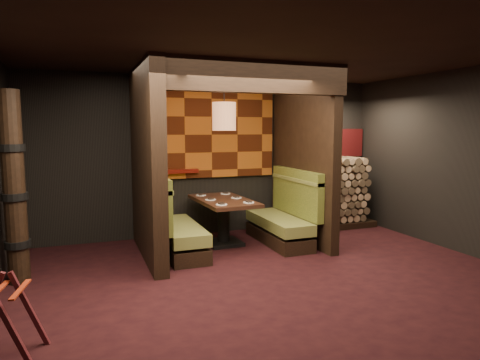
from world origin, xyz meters
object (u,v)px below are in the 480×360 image
at_px(firewood_stack, 330,193).
at_px(pendant_lamp, 224,116).
at_px(dining_table, 224,213).
at_px(totem_column, 14,189).
at_px(luggage_rack, 0,318).
at_px(booth_bench_left, 174,228).
at_px(booth_bench_right, 284,219).

bearing_deg(firewood_stack, pendant_lamp, -167.48).
distance_m(dining_table, totem_column, 3.14).
bearing_deg(luggage_rack, booth_bench_left, 51.76).
relative_size(totem_column, firewood_stack, 1.39).
height_order(dining_table, pendant_lamp, pendant_lamp).
relative_size(pendant_lamp, firewood_stack, 0.55).
height_order(pendant_lamp, totem_column, pendant_lamp).
height_order(totem_column, firewood_stack, totem_column).
distance_m(pendant_lamp, totem_column, 3.20).
xyz_separation_m(booth_bench_left, dining_table, (0.89, 0.23, 0.13)).
distance_m(pendant_lamp, firewood_stack, 2.81).
bearing_deg(totem_column, firewood_stack, 13.19).
height_order(booth_bench_left, dining_table, booth_bench_left).
xyz_separation_m(dining_table, totem_column, (-2.98, -0.78, 0.65)).
bearing_deg(pendant_lamp, booth_bench_left, -168.77).
bearing_deg(firewood_stack, totem_column, -166.81).
bearing_deg(dining_table, pendant_lamp, -90.00).
relative_size(dining_table, totem_column, 0.62).
bearing_deg(booth_bench_left, firewood_stack, 12.17).
bearing_deg(firewood_stack, booth_bench_left, -167.83).
bearing_deg(pendant_lamp, luggage_rack, -136.78).
distance_m(totem_column, firewood_stack, 5.50).
relative_size(booth_bench_right, dining_table, 1.07).
height_order(booth_bench_left, luggage_rack, booth_bench_left).
xyz_separation_m(booth_bench_left, pendant_lamp, (0.89, 0.18, 1.72)).
height_order(luggage_rack, firewood_stack, firewood_stack).
height_order(booth_bench_right, luggage_rack, booth_bench_right).
bearing_deg(dining_table, booth_bench_left, -165.70).
relative_size(dining_table, pendant_lamp, 1.57).
relative_size(luggage_rack, totem_column, 0.31).
xyz_separation_m(pendant_lamp, luggage_rack, (-2.88, -2.71, -1.75)).
distance_m(dining_table, luggage_rack, 3.99).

